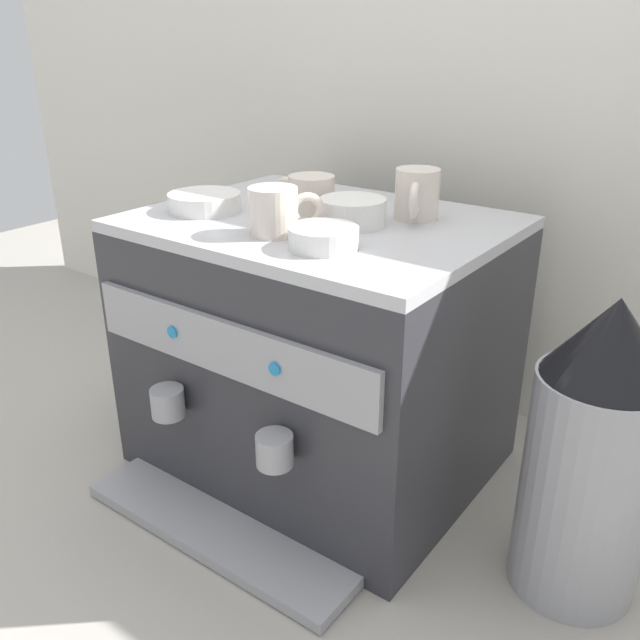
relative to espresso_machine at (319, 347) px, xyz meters
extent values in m
plane|color=#9E998E|center=(0.00, 0.00, -0.24)|extent=(4.00, 4.00, 0.00)
cube|color=silver|center=(0.00, 0.40, 0.31)|extent=(2.80, 0.03, 1.10)
cube|color=#2D2D33|center=(0.00, 0.00, -0.01)|extent=(0.61, 0.48, 0.46)
cube|color=#B7B7BC|center=(0.00, 0.00, 0.23)|extent=(0.61, 0.48, 0.02)
cube|color=#939399|center=(0.00, -0.24, 0.09)|extent=(0.56, 0.01, 0.09)
cylinder|color=#1E7AB7|center=(-0.11, -0.25, 0.09)|extent=(0.02, 0.01, 0.02)
cylinder|color=#1E7AB7|center=(0.11, -0.25, 0.09)|extent=(0.02, 0.01, 0.02)
cube|color=#939399|center=(0.00, -0.28, -0.23)|extent=(0.52, 0.12, 0.02)
cylinder|color=#939399|center=(-0.12, -0.26, -0.03)|extent=(0.06, 0.06, 0.05)
cylinder|color=#939399|center=(0.12, -0.26, -0.03)|extent=(0.06, 0.06, 0.05)
cylinder|color=beige|center=(0.13, 0.10, 0.28)|extent=(0.07, 0.07, 0.08)
torus|color=beige|center=(0.15, 0.05, 0.28)|extent=(0.04, 0.06, 0.06)
cylinder|color=beige|center=(-0.04, 0.03, 0.27)|extent=(0.08, 0.08, 0.06)
torus|color=beige|center=(-0.09, 0.03, 0.27)|extent=(0.05, 0.02, 0.05)
cylinder|color=beige|center=(0.00, -0.12, 0.28)|extent=(0.08, 0.08, 0.07)
torus|color=beige|center=(0.04, -0.08, 0.28)|extent=(0.05, 0.05, 0.06)
cylinder|color=white|center=(-0.19, -0.08, 0.26)|extent=(0.13, 0.13, 0.03)
cylinder|color=white|center=(-0.19, -0.08, 0.25)|extent=(0.07, 0.07, 0.01)
cylinder|color=white|center=(0.07, 0.00, 0.26)|extent=(0.11, 0.11, 0.04)
cylinder|color=white|center=(0.07, 0.00, 0.25)|extent=(0.06, 0.06, 0.01)
cylinder|color=white|center=(0.10, -0.13, 0.26)|extent=(0.10, 0.10, 0.03)
cylinder|color=white|center=(0.10, -0.13, 0.25)|extent=(0.06, 0.06, 0.01)
cylinder|color=#939399|center=(0.50, -0.03, -0.06)|extent=(0.18, 0.18, 0.35)
cone|color=black|center=(0.50, -0.03, 0.17)|extent=(0.17, 0.17, 0.11)
cylinder|color=#B7B7BC|center=(-0.47, 0.01, -0.17)|extent=(0.10, 0.10, 0.13)
camera|label=1|loc=(0.66, -0.89, 0.54)|focal=37.70mm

